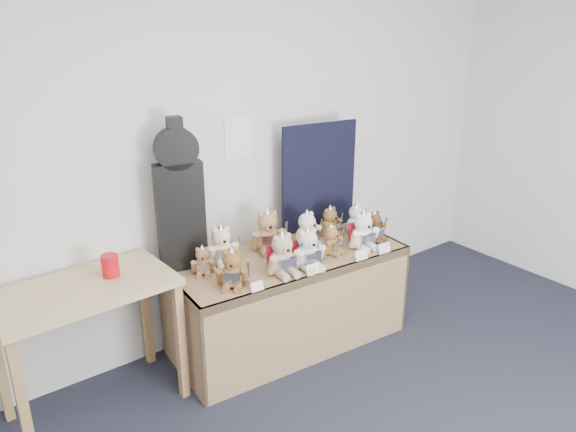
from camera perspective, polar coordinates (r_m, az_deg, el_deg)
room_shell at (r=3.90m, az=-5.10°, el=7.83°), size 6.00×6.00×6.00m
display_table at (r=3.87m, az=0.58°, el=-6.40°), size 1.68×0.81×0.68m
side_table at (r=3.41m, az=-19.85°, el=-8.67°), size 1.00×0.58×0.82m
guitar_case at (r=3.57m, az=-10.95°, el=1.86°), size 0.31×0.15×0.99m
navy_board at (r=4.18m, az=3.18°, el=3.95°), size 0.61×0.12×0.82m
red_cup at (r=3.40m, az=-17.61°, el=-4.84°), size 0.10×0.10×0.13m
teddy_front_far_left at (r=3.43m, az=-5.68°, el=-5.49°), size 0.22×0.22×0.27m
teddy_front_left at (r=3.56m, az=-0.55°, el=-4.08°), size 0.26×0.22×0.31m
teddy_front_centre at (r=3.64m, az=2.02°, el=-3.51°), size 0.25×0.22×0.31m
teddy_front_right at (r=3.86m, az=4.44°, el=-2.55°), size 0.19×0.17×0.23m
teddy_front_far_right at (r=3.96m, az=7.64°, el=-1.63°), size 0.25×0.22×0.30m
teddy_front_end at (r=4.09m, az=8.74°, el=-1.22°), size 0.21×0.19×0.26m
teddy_back_left at (r=3.73m, az=-6.73°, el=-3.11°), size 0.24×0.21×0.29m
teddy_back_centre_left at (r=3.88m, az=-2.06°, el=-1.72°), size 0.27×0.26×0.33m
teddy_back_centre_right at (r=3.96m, az=2.01°, el=-1.52°), size 0.24×0.20×0.29m
teddy_back_right at (r=4.16m, az=4.32°, el=-0.69°), size 0.21×0.17×0.25m
teddy_back_end at (r=4.21m, az=7.00°, el=-0.45°), size 0.22×0.21×0.26m
teddy_back_far_left at (r=3.61m, az=-8.64°, el=-4.61°), size 0.17×0.17×0.21m
entry_card_a at (r=3.39m, az=-3.14°, el=-7.15°), size 0.09×0.03×0.06m
entry_card_b at (r=3.58m, az=2.56°, el=-5.42°), size 0.10×0.03×0.07m
entry_card_c at (r=3.80m, az=7.47°, el=-3.94°), size 0.10×0.03×0.07m
entry_card_d at (r=3.93m, az=9.76°, el=-3.24°), size 0.10×0.03×0.07m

